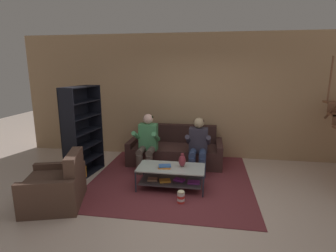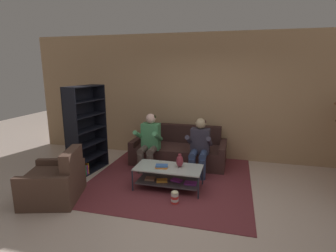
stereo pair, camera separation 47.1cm
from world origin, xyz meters
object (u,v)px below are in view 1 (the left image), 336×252
(couch, at_px, (176,151))
(person_seated_right, at_px, (198,144))
(vase, at_px, (182,160))
(popcorn_tub, at_px, (181,197))
(person_seated_left, at_px, (147,140))
(book_stack, at_px, (165,167))
(bookshelf, at_px, (80,135))
(coffee_table, at_px, (171,174))
(armchair, at_px, (56,187))

(couch, xyz_separation_m, person_seated_right, (0.53, -0.54, 0.35))
(vase, distance_m, popcorn_tub, 0.70)
(person_seated_left, bearing_deg, couch, 45.20)
(person_seated_left, height_order, book_stack, person_seated_left)
(couch, distance_m, person_seated_right, 0.83)
(person_seated_right, relative_size, bookshelf, 0.64)
(coffee_table, xyz_separation_m, book_stack, (-0.11, -0.06, 0.17))
(couch, relative_size, person_seated_right, 1.83)
(person_seated_right, bearing_deg, book_stack, -122.24)
(armchair, bearing_deg, book_stack, 26.27)
(person_seated_left, distance_m, popcorn_tub, 1.65)
(coffee_table, height_order, book_stack, book_stack)
(person_seated_left, height_order, person_seated_right, person_seated_left)
(armchair, bearing_deg, couch, 53.65)
(coffee_table, height_order, armchair, armchair)
(armchair, bearing_deg, popcorn_tub, 9.97)
(person_seated_right, relative_size, book_stack, 4.80)
(coffee_table, relative_size, book_stack, 5.02)
(popcorn_tub, bearing_deg, bookshelf, 157.74)
(person_seated_left, xyz_separation_m, coffee_table, (0.62, -0.80, -0.38))
(bookshelf, bearing_deg, person_seated_left, 19.53)
(book_stack, height_order, popcorn_tub, book_stack)
(person_seated_right, bearing_deg, couch, 134.55)
(couch, height_order, vase, couch)
(person_seated_left, xyz_separation_m, popcorn_tub, (0.86, -1.31, -0.53))
(person_seated_right, distance_m, popcorn_tub, 1.41)
(coffee_table, distance_m, armchair, 1.90)
(book_stack, bearing_deg, person_seated_left, 120.88)
(couch, distance_m, popcorn_tub, 1.88)
(person_seated_left, height_order, bookshelf, bookshelf)
(coffee_table, xyz_separation_m, armchair, (-1.70, -0.85, 0.02))
(person_seated_left, distance_m, person_seated_right, 1.06)
(book_stack, distance_m, popcorn_tub, 0.65)
(vase, bearing_deg, armchair, -154.23)
(person_seated_right, height_order, vase, person_seated_right)
(couch, distance_m, book_stack, 1.40)
(person_seated_left, xyz_separation_m, book_stack, (0.52, -0.86, -0.21))
(vase, relative_size, armchair, 0.22)
(coffee_table, distance_m, popcorn_tub, 0.58)
(coffee_table, bearing_deg, person_seated_left, 127.94)
(coffee_table, bearing_deg, book_stack, -149.93)
(coffee_table, xyz_separation_m, popcorn_tub, (0.24, -0.51, -0.15))
(bookshelf, relative_size, armchair, 1.63)
(person_seated_right, xyz_separation_m, book_stack, (-0.54, -0.86, -0.19))
(person_seated_left, distance_m, coffee_table, 1.08)
(person_seated_right, height_order, book_stack, person_seated_right)
(couch, bearing_deg, vase, -77.39)
(person_seated_left, height_order, armchair, person_seated_left)
(bookshelf, bearing_deg, popcorn_tub, -22.26)
(couch, height_order, book_stack, couch)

